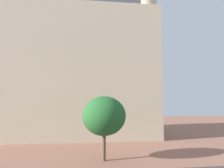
% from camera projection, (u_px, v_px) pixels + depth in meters
% --- Properties ---
extents(landmark_building, '(22.96, 12.21, 38.56)m').
position_uv_depth(landmark_building, '(72.00, 59.00, 30.46)').
color(landmark_building, beige).
rests_on(landmark_building, ground_plane).
extents(tree_curb_far, '(3.47, 3.47, 5.04)m').
position_uv_depth(tree_curb_far, '(104.00, 116.00, 16.81)').
color(tree_curb_far, brown).
rests_on(tree_curb_far, ground_plane).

